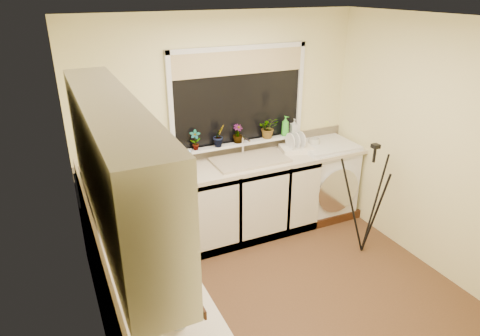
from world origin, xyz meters
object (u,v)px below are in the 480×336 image
Objects in this scene: cup_back at (314,143)px; plant_d at (268,127)px; glass_jug at (177,314)px; washing_machine at (321,178)px; cup_left at (154,302)px; steel_jar at (144,297)px; soap_bottle_clear at (294,126)px; plant_b at (219,136)px; laptop at (175,170)px; kettle at (136,225)px; plant_a at (195,140)px; dish_rack at (296,149)px; plant_c at (238,134)px; tripod at (368,200)px; soap_bottle_green at (285,126)px; microwave at (116,194)px.

plant_d is at bearing 164.13° from cup_back.
plant_d is at bearing 51.12° from glass_jug.
washing_machine is 3.20m from cup_left.
steel_jar is 3.02m from soap_bottle_clear.
cup_back is at bearing 41.59° from glass_jug.
soap_bottle_clear is (0.97, 0.02, -0.03)m from plant_b.
plant_d is at bearing 47.25° from cup_left.
laptop is 1.25m from plant_d.
plant_d reaches higher than kettle.
plant_a reaches higher than steel_jar.
washing_machine is at bearing -7.75° from cup_back.
plant_d is 1.37× the size of soap_bottle_clear.
plant_c is (-0.67, 0.17, 0.23)m from dish_rack.
dish_rack is at bearing -110.33° from soap_bottle_clear.
glass_jug is at bearing -128.88° from plant_d.
plant_b is (-1.22, 1.07, 0.55)m from tripod.
plant_a is 1.23× the size of soap_bottle_clear.
laptop is at bearing 67.33° from steel_jar.
glass_jug is (-2.47, -2.06, 0.51)m from washing_machine.
plant_d is 2.57× the size of cup_left.
washing_machine is 0.94m from tripod.
soap_bottle_green reaches higher than tripod.
laptop reaches higher than cup_back.
soap_bottle_green is (0.22, -0.01, -0.01)m from plant_d.
kettle is 2.46m from soap_bottle_clear.
glass_jug is at bearing -173.25° from tripod.
glass_jug is 0.26× the size of microwave.
microwave reaches higher than steel_jar.
tripod is 1.24m from soap_bottle_clear.
glass_jug is 1.48m from microwave.
cup_left is at bearing -136.10° from soap_bottle_green.
glass_jug is at bearing -112.24° from plant_a.
plant_b reaches higher than dish_rack.
plant_a is at bearing 178.31° from plant_b.
washing_machine is 6.91× the size of cup_back.
tripod is 1.37m from plant_d.
plant_d is at bearing 2.26° from plant_b.
cup_back is 1.42× the size of cup_left.
washing_machine is 9.80× the size of cup_left.
steel_jar is 0.45× the size of plant_b.
plant_b is 1.35× the size of soap_bottle_clear.
kettle is at bearing -146.49° from plant_d.
tripod reaches higher than microwave.
soap_bottle_clear is (2.21, 0.75, 0.08)m from microwave.
microwave is at bearing -161.14° from soap_bottle_clear.
plant_a is (0.97, 0.74, 0.10)m from microwave.
plant_b reaches higher than kettle.
glass_jug is at bearing -133.94° from soap_bottle_clear.
plant_c is at bearing -179.69° from plant_d.
glass_jug is (-2.08, -2.05, 0.05)m from dish_rack.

